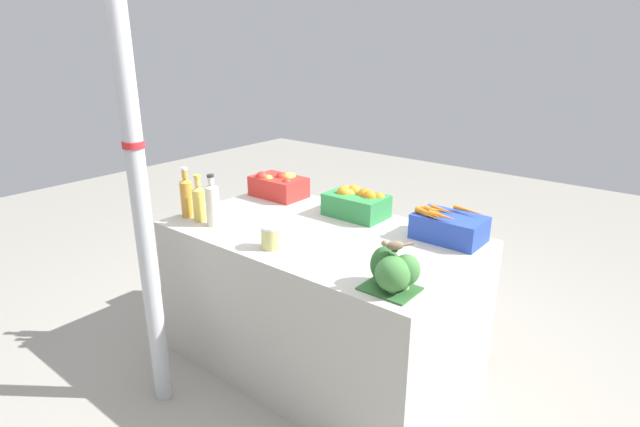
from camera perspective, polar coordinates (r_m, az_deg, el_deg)
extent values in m
plane|color=gray|center=(3.06, 0.00, -16.51)|extent=(10.00, 10.00, 0.00)
cube|color=#B7B2A8|center=(2.84, 0.00, -9.77)|extent=(1.63, 0.96, 0.82)
cylinder|color=#B7BABF|center=(2.39, -20.37, 5.90)|extent=(0.09, 0.09, 2.57)
cylinder|color=red|center=(2.38, -20.55, 7.39)|extent=(0.10, 0.10, 0.03)
cube|color=red|center=(3.25, -4.74, 3.07)|extent=(0.34, 0.23, 0.13)
sphere|color=#9EBC42|center=(3.26, -3.43, 4.09)|extent=(0.07, 0.07, 0.07)
sphere|color=red|center=(3.24, -4.45, 4.10)|extent=(0.07, 0.07, 0.07)
sphere|color=red|center=(3.14, -3.81, 3.52)|extent=(0.06, 0.06, 0.06)
sphere|color=gold|center=(3.23, -3.66, 4.01)|extent=(0.08, 0.08, 0.08)
sphere|color=#9EBC42|center=(3.22, -5.91, 3.89)|extent=(0.06, 0.06, 0.06)
sphere|color=red|center=(3.25, -6.66, 4.12)|extent=(0.08, 0.08, 0.08)
sphere|color=#9EBC42|center=(3.25, -3.31, 4.19)|extent=(0.06, 0.06, 0.06)
cube|color=#2D8442|center=(2.88, 4.15, 0.94)|extent=(0.34, 0.23, 0.13)
sphere|color=orange|center=(2.92, 3.93, 2.47)|extent=(0.08, 0.08, 0.08)
sphere|color=orange|center=(2.90, 3.37, 2.18)|extent=(0.07, 0.07, 0.07)
sphere|color=orange|center=(2.86, 5.54, 1.90)|extent=(0.08, 0.08, 0.08)
sphere|color=orange|center=(2.89, 2.74, 2.34)|extent=(0.08, 0.08, 0.08)
sphere|color=orange|center=(2.83, 5.71, 1.86)|extent=(0.08, 0.08, 0.08)
sphere|color=orange|center=(2.85, 6.80, 1.73)|extent=(0.07, 0.07, 0.07)
sphere|color=orange|center=(2.94, 2.96, 2.54)|extent=(0.07, 0.07, 0.07)
sphere|color=orange|center=(2.87, 5.13, 2.06)|extent=(0.08, 0.08, 0.08)
cube|color=#2847B7|center=(2.62, 14.54, -1.58)|extent=(0.34, 0.23, 0.13)
cone|color=orange|center=(2.51, 13.80, -0.30)|extent=(0.15, 0.04, 0.03)
cone|color=orange|center=(2.55, 12.22, -0.17)|extent=(0.16, 0.08, 0.02)
cone|color=orange|center=(2.63, 12.86, 0.43)|extent=(0.14, 0.07, 0.03)
cone|color=orange|center=(2.64, 13.93, 0.39)|extent=(0.15, 0.05, 0.02)
cone|color=orange|center=(2.55, 12.30, 0.03)|extent=(0.16, 0.07, 0.03)
cone|color=orange|center=(2.63, 16.63, 0.31)|extent=(0.17, 0.05, 0.02)
cone|color=orange|center=(2.57, 12.93, 0.27)|extent=(0.13, 0.06, 0.03)
cube|color=#2D602D|center=(2.08, 7.98, -8.49)|extent=(0.22, 0.18, 0.01)
ellipsoid|color=#427F3D|center=(2.02, 8.32, -6.84)|extent=(0.14, 0.14, 0.14)
cylinder|color=#B2C693|center=(2.05, 8.23, -8.53)|extent=(0.03, 0.03, 0.02)
ellipsoid|color=#2D602D|center=(2.09, 7.42, -5.81)|extent=(0.12, 0.12, 0.16)
cylinder|color=#B2C693|center=(2.12, 7.34, -7.51)|extent=(0.03, 0.03, 0.02)
ellipsoid|color=#427F3D|center=(2.05, 9.81, -6.36)|extent=(0.11, 0.11, 0.13)
cylinder|color=#B2C693|center=(2.08, 9.70, -8.18)|extent=(0.03, 0.03, 0.02)
cylinder|color=gold|center=(2.96, -14.97, 1.56)|extent=(0.07, 0.07, 0.21)
cone|color=gold|center=(2.92, -15.16, 3.69)|extent=(0.07, 0.07, 0.02)
cylinder|color=gold|center=(2.91, -15.23, 4.37)|extent=(0.03, 0.03, 0.05)
cylinder|color=silver|center=(2.91, -15.28, 4.95)|extent=(0.04, 0.04, 0.01)
cylinder|color=gold|center=(2.87, -13.63, 0.89)|extent=(0.07, 0.07, 0.18)
cone|color=gold|center=(2.84, -13.79, 2.84)|extent=(0.07, 0.07, 0.02)
cylinder|color=gold|center=(2.83, -13.85, 3.56)|extent=(0.03, 0.03, 0.05)
cylinder|color=gold|center=(2.83, -13.90, 4.18)|extent=(0.04, 0.04, 0.01)
cylinder|color=beige|center=(2.78, -12.17, 0.80)|extent=(0.07, 0.07, 0.22)
cone|color=beige|center=(2.75, -12.34, 3.13)|extent=(0.07, 0.07, 0.02)
cylinder|color=beige|center=(2.74, -12.38, 3.71)|extent=(0.03, 0.03, 0.04)
cylinder|color=#2D2D33|center=(2.73, -12.42, 4.24)|extent=(0.04, 0.04, 0.01)
cylinder|color=#D1CC75|center=(2.45, -5.59, -2.80)|extent=(0.10, 0.10, 0.10)
cylinder|color=white|center=(2.43, -5.64, -1.54)|extent=(0.10, 0.10, 0.01)
cube|color=#4C3D2D|center=(2.02, 8.53, -4.24)|extent=(0.02, 0.02, 0.01)
ellipsoid|color=#7A664C|center=(2.01, 8.57, -3.64)|extent=(0.08, 0.08, 0.04)
sphere|color=#897556|center=(1.99, 7.40, -3.38)|extent=(0.03, 0.03, 0.03)
cone|color=#4C3D28|center=(1.99, 7.07, -3.39)|extent=(0.02, 0.02, 0.01)
cube|color=#7A664C|center=(2.02, 10.06, -3.46)|extent=(0.04, 0.04, 0.01)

